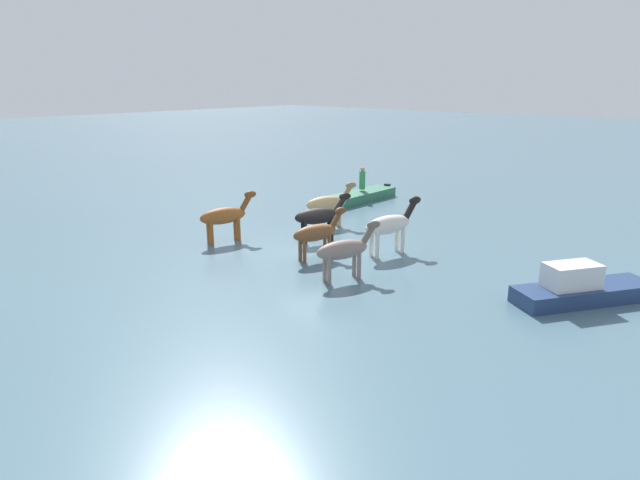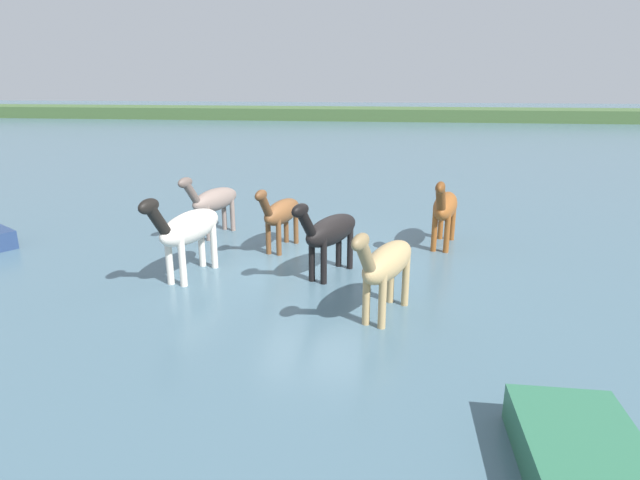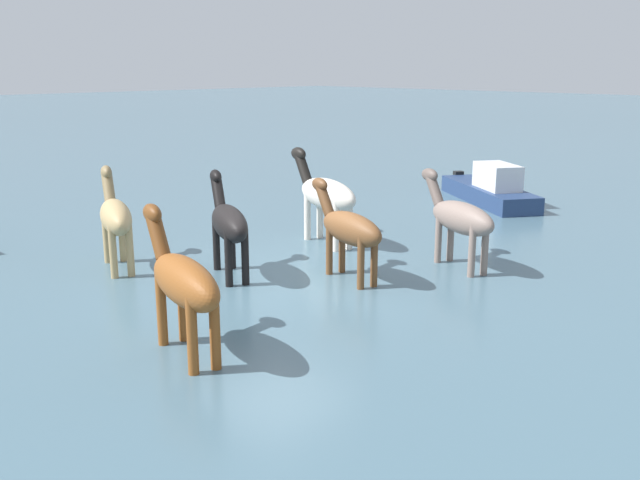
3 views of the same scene
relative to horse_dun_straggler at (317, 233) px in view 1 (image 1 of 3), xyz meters
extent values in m
plane|color=#476675|center=(0.93, -0.94, -0.97)|extent=(173.26, 173.26, 0.00)
ellipsoid|color=brown|center=(0.02, 0.08, 0.01)|extent=(0.93, 1.84, 0.59)
cylinder|color=brown|center=(0.03, -0.47, -0.48)|extent=(0.13, 0.13, 0.98)
cylinder|color=brown|center=(-0.25, -0.40, -0.48)|extent=(0.13, 0.13, 0.98)
cylinder|color=brown|center=(0.29, 0.56, -0.48)|extent=(0.13, 0.13, 0.98)
cylinder|color=brown|center=(0.01, 0.63, -0.48)|extent=(0.13, 0.13, 0.98)
cylinder|color=#50311A|center=(-0.20, -0.83, 0.39)|extent=(0.33, 0.57, 0.65)
ellipsoid|color=#50311A|center=(-0.25, -1.01, 0.66)|extent=(0.31, 0.52, 0.26)
ellipsoid|color=tan|center=(2.70, -3.59, 0.07)|extent=(1.23, 1.95, 0.63)
cylinder|color=tan|center=(2.62, -4.17, -0.45)|extent=(0.14, 0.14, 1.04)
cylinder|color=tan|center=(2.34, -4.05, -0.45)|extent=(0.14, 0.14, 1.04)
cylinder|color=tan|center=(3.05, -3.12, -0.45)|extent=(0.14, 0.14, 1.04)
cylinder|color=tan|center=(2.77, -3.01, -0.45)|extent=(0.14, 0.14, 1.04)
cylinder|color=olive|center=(2.32, -4.51, 0.49)|extent=(0.42, 0.62, 0.69)
ellipsoid|color=olive|center=(2.24, -4.70, 0.77)|extent=(0.40, 0.56, 0.28)
ellipsoid|color=brown|center=(4.15, 0.88, 0.10)|extent=(0.99, 2.00, 0.65)
cylinder|color=brown|center=(4.17, 0.28, -0.44)|extent=(0.14, 0.14, 1.06)
cylinder|color=brown|center=(3.87, 0.35, -0.44)|extent=(0.14, 0.14, 1.06)
cylinder|color=brown|center=(4.43, 1.40, -0.44)|extent=(0.14, 0.14, 1.06)
cylinder|color=brown|center=(4.13, 1.47, -0.44)|extent=(0.14, 0.14, 1.06)
cylinder|color=brown|center=(3.92, -0.12, 0.52)|extent=(0.35, 0.62, 0.71)
ellipsoid|color=brown|center=(3.87, -0.32, 0.81)|extent=(0.34, 0.56, 0.28)
ellipsoid|color=silver|center=(-1.57, -2.09, 0.16)|extent=(1.07, 2.12, 0.68)
cylinder|color=silver|center=(-1.56, -2.73, -0.41)|extent=(0.15, 0.15, 1.12)
cylinder|color=silver|center=(-1.88, -2.65, -0.41)|extent=(0.15, 0.15, 1.12)
cylinder|color=silver|center=(-1.27, -1.54, -0.41)|extent=(0.15, 0.15, 1.12)
cylinder|color=silver|center=(-1.59, -1.46, -0.41)|extent=(0.15, 0.15, 1.12)
cylinder|color=black|center=(-1.83, -3.14, 0.60)|extent=(0.38, 0.66, 0.75)
ellipsoid|color=black|center=(-1.88, -3.35, 0.91)|extent=(0.36, 0.60, 0.30)
ellipsoid|color=gray|center=(-2.05, 1.07, 0.04)|extent=(1.13, 1.90, 0.61)
cylinder|color=gray|center=(-2.10, 0.50, -0.46)|extent=(0.13, 0.13, 1.01)
cylinder|color=gray|center=(-2.38, 0.60, -0.46)|extent=(0.13, 0.13, 1.01)
cylinder|color=gray|center=(-1.73, 1.53, -0.46)|extent=(0.13, 0.13, 1.01)
cylinder|color=gray|center=(-2.01, 1.63, -0.46)|extent=(0.13, 0.13, 1.01)
cylinder|color=#63544C|center=(-2.38, 0.15, 0.44)|extent=(0.39, 0.60, 0.67)
ellipsoid|color=#63544C|center=(-2.45, -0.03, 0.72)|extent=(0.37, 0.54, 0.27)
ellipsoid|color=black|center=(1.47, -1.65, 0.07)|extent=(1.31, 1.93, 0.63)
cylinder|color=black|center=(1.36, -2.22, -0.45)|extent=(0.14, 0.14, 1.03)
cylinder|color=black|center=(1.09, -2.09, -0.45)|extent=(0.14, 0.14, 1.03)
cylinder|color=black|center=(1.85, -1.21, -0.45)|extent=(0.14, 0.14, 1.03)
cylinder|color=black|center=(1.57, -1.08, -0.45)|extent=(0.14, 0.14, 1.03)
cylinder|color=black|center=(1.04, -2.54, 0.48)|extent=(0.44, 0.61, 0.69)
ellipsoid|color=black|center=(0.95, -2.72, 0.76)|extent=(0.42, 0.56, 0.28)
cube|color=#2D6B4C|center=(4.86, -8.82, -0.80)|extent=(1.29, 4.57, 0.64)
cube|color=black|center=(4.85, -11.20, -0.72)|extent=(0.28, 0.24, 0.69)
cube|color=navy|center=(-8.38, -2.27, -0.80)|extent=(3.28, 4.20, 0.63)
cube|color=silver|center=(-8.11, -1.84, -0.14)|extent=(1.52, 1.73, 0.70)
cylinder|color=#338C4C|center=(4.96, -9.05, 0.09)|extent=(0.32, 0.32, 0.95)
sphere|color=tan|center=(4.96, -9.05, 0.69)|extent=(0.24, 0.24, 0.24)
camera|label=1|loc=(-12.61, 13.89, 5.21)|focal=30.94mm
camera|label=2|loc=(2.62, -12.68, 3.26)|focal=29.61mm
camera|label=3|loc=(9.14, 8.45, 2.91)|focal=39.26mm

